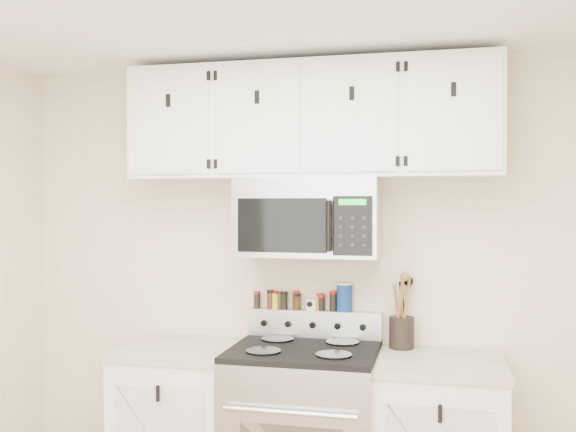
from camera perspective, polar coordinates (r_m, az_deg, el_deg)
name	(u,v)px	position (r m, az deg, el deg)	size (l,w,h in m)	color
back_wall	(315,283)	(3.67, 2.45, -5.97)	(3.50, 0.01, 2.50)	beige
base_cabinet_left	(183,429)	(3.77, -9.36, -18.14)	(0.64, 0.62, 0.92)	white
microwave	(309,217)	(3.46, 1.89, -0.09)	(0.76, 0.44, 0.42)	#9E9EA3
upper_cabinets	(310,121)	(3.51, 1.97, 8.43)	(2.00, 0.35, 0.62)	white
utensil_crock	(402,330)	(3.57, 10.06, -9.95)	(0.13, 0.13, 0.39)	black
kitchen_timer	(310,304)	(3.66, 2.00, -7.86)	(0.05, 0.05, 0.06)	white
salt_canister	(344,297)	(3.62, 5.04, -7.18)	(0.09, 0.09, 0.16)	navy
spice_jar_0	(257,299)	(3.73, -2.77, -7.42)	(0.04, 0.04, 0.10)	black
spice_jar_1	(271,299)	(3.71, -1.55, -7.41)	(0.04, 0.04, 0.11)	#452010
spice_jar_2	(275,300)	(3.70, -1.15, -7.44)	(0.04, 0.04, 0.10)	yellow
spice_jar_3	(284,300)	(3.69, -0.36, -7.49)	(0.04, 0.04, 0.10)	black
spice_jar_4	(296,300)	(3.67, 0.72, -7.49)	(0.04, 0.04, 0.11)	#3C1B0E
spice_jar_5	(297,301)	(3.67, 0.81, -7.60)	(0.04, 0.04, 0.09)	#38230D
spice_jar_6	(320,302)	(3.65, 2.86, -7.62)	(0.04, 0.04, 0.10)	gold
spice_jar_7	(321,302)	(3.65, 2.96, -7.68)	(0.05, 0.05, 0.09)	black
spice_jar_8	(333,301)	(3.63, 4.04, -7.54)	(0.04, 0.04, 0.11)	black
spice_jar_9	(345,303)	(3.63, 5.11, -7.70)	(0.04, 0.04, 0.09)	#432E10
spice_jar_10	(346,303)	(3.63, 5.22, -7.74)	(0.04, 0.04, 0.09)	gold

